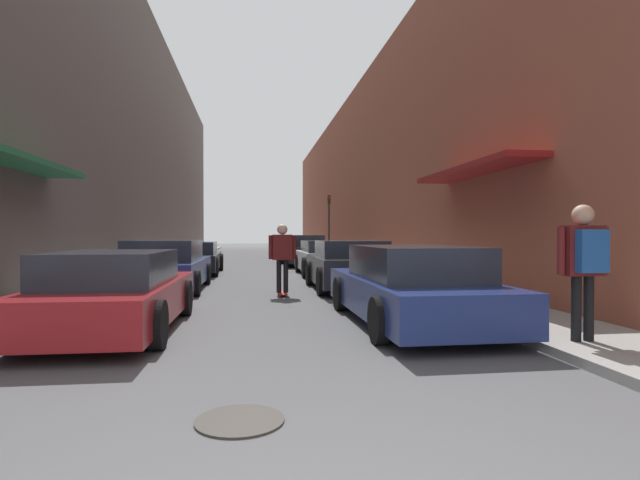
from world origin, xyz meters
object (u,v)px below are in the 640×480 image
parked_car_right_2 (325,258)px  parked_car_right_5 (288,246)px  parked_car_left_2 (193,258)px  pedestrian (584,256)px  parked_car_right_1 (349,266)px  parked_car_right_3 (304,251)px  skateboarder (282,252)px  parked_car_left_0 (115,293)px  parked_car_right_4 (296,249)px  parked_car_left_1 (166,266)px  traffic_light (329,219)px  manhole_cover (240,421)px  parked_car_right_0 (411,286)px

parked_car_right_2 → parked_car_right_5: bearing=90.7°
parked_car_left_2 → pedestrian: (6.28, -13.20, 0.61)m
parked_car_right_1 → parked_car_right_3: size_ratio=0.87×
parked_car_right_2 → skateboarder: size_ratio=2.41×
parked_car_left_0 → parked_car_right_4: 21.07m
parked_car_left_0 → parked_car_left_1: parked_car_left_1 is taller
parked_car_right_4 → skateboarder: bearing=-96.1°
skateboarder → traffic_light: traffic_light is taller
parked_car_left_0 → parked_car_right_3: size_ratio=0.97×
manhole_cover → skateboarder: bearing=84.2°
parked_car_right_0 → traffic_light: traffic_light is taller
parked_car_right_3 → parked_car_left_0: bearing=-106.1°
parked_car_left_0 → traffic_light: 20.12m
parked_car_right_2 → parked_car_right_3: bearing=92.2°
parked_car_left_1 → parked_car_right_5: size_ratio=1.00×
parked_car_left_0 → parked_car_right_0: (4.61, 0.05, 0.03)m
pedestrian → parked_car_right_5: bearing=93.5°
parked_car_right_4 → pedestrian: bearing=-85.9°
parked_car_right_1 → parked_car_right_4: 15.49m
parked_car_right_1 → parked_car_right_2: bearing=89.2°
parked_car_right_5 → manhole_cover: (-2.50, -30.00, -0.64)m
traffic_light → parked_car_right_5: bearing=104.0°
traffic_light → parked_car_right_0: bearing=-94.8°
parked_car_left_2 → parked_car_right_1: size_ratio=1.20×
parked_car_left_0 → parked_car_left_2: parked_car_left_0 is taller
parked_car_right_2 → parked_car_right_3: (-0.21, 5.46, 0.07)m
parked_car_left_2 → manhole_cover: bearing=-82.2°
parked_car_right_4 → parked_car_right_5: parked_car_right_5 is taller
parked_car_left_0 → parked_car_right_3: bearing=73.9°
parked_car_right_1 → parked_car_right_2: parked_car_right_1 is taller
skateboarder → parked_car_right_1: bearing=29.6°
parked_car_right_1 → traffic_light: bearing=83.4°
parked_car_right_3 → traffic_light: 4.42m
parked_car_right_0 → parked_car_left_0: bearing=-179.4°
parked_car_left_2 → parked_car_right_1: 7.65m
parked_car_right_5 → parked_car_left_2: bearing=-106.9°
parked_car_right_1 → parked_car_right_5: 21.04m
parked_car_right_0 → skateboarder: 4.44m
parked_car_left_0 → parked_car_right_5: 26.50m
parked_car_left_0 → manhole_cover: parked_car_left_0 is taller
skateboarder → parked_car_right_5: bearing=85.6°
parked_car_right_1 → parked_car_left_0: bearing=-131.9°
skateboarder → manhole_cover: (-0.81, -7.92, -1.04)m
parked_car_left_1 → parked_car_right_3: (4.62, 9.79, 0.06)m
parked_car_left_2 → traffic_light: traffic_light is taller
parked_car_left_2 → parked_car_right_4: bearing=63.8°
parked_car_left_2 → parked_car_right_4: 10.53m
parked_car_left_0 → parked_car_right_0: parked_car_right_0 is taller
parked_car_left_0 → parked_car_right_5: size_ratio=0.94×
manhole_cover → parked_car_right_2: bearing=78.9°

